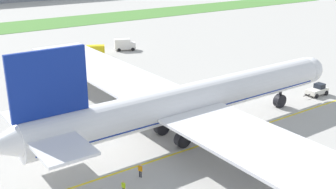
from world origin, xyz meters
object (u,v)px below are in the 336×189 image
object	(u,v)px
airliner_foreground	(189,101)
service_truck_baggage_loader	(124,44)
ground_crew_wingwalker_port	(123,186)
ground_crew_marshaller_front	(140,169)
service_truck_fuel_bowser	(93,51)
service_truck_catering_van	(92,66)
pushback_tug	(317,90)

from	to	relation	value
airliner_foreground	service_truck_baggage_loader	distance (m)	57.49
ground_crew_wingwalker_port	service_truck_baggage_loader	distance (m)	71.57
ground_crew_marshaller_front	service_truck_fuel_bowser	distance (m)	62.70
service_truck_baggage_loader	service_truck_catering_van	world-z (taller)	service_truck_baggage_loader
pushback_tug	service_truck_fuel_bowser	distance (m)	56.73
pushback_tug	service_truck_baggage_loader	xyz separation A→B (m)	(-11.89, 53.75, 0.67)
ground_crew_wingwalker_port	airliner_foreground	bearing A→B (deg)	27.86
airliner_foreground	service_truck_fuel_bowser	distance (m)	53.53
ground_crew_wingwalker_port	ground_crew_marshaller_front	world-z (taller)	ground_crew_marshaller_front
service_truck_fuel_bowser	pushback_tug	bearing A→B (deg)	-67.29
pushback_tug	ground_crew_marshaller_front	xyz separation A→B (m)	(-43.61, -6.48, 0.04)
ground_crew_marshaller_front	ground_crew_wingwalker_port	bearing A→B (deg)	-149.43
pushback_tug	service_truck_catering_van	world-z (taller)	service_truck_catering_van
ground_crew_wingwalker_port	service_truck_baggage_loader	bearing A→B (deg)	60.52
service_truck_baggage_loader	service_truck_catering_van	size ratio (longest dim) A/B	1.21
ground_crew_wingwalker_port	service_truck_fuel_bowser	distance (m)	65.90
service_truck_baggage_loader	ground_crew_marshaller_front	bearing A→B (deg)	-117.77
service_truck_baggage_loader	service_truck_catering_van	distance (m)	22.90
pushback_tug	service_truck_catering_van	bearing A→B (deg)	126.95
pushback_tug	ground_crew_wingwalker_port	xyz separation A→B (m)	(-47.11, -8.55, 0.01)
ground_crew_wingwalker_port	service_truck_fuel_bowser	bearing A→B (deg)	67.51
service_truck_baggage_loader	service_truck_fuel_bowser	xyz separation A→B (m)	(-10.00, -1.42, -0.13)
ground_crew_wingwalker_port	service_truck_baggage_loader	xyz separation A→B (m)	(35.21, 62.30, 0.66)
ground_crew_marshaller_front	service_truck_baggage_loader	xyz separation A→B (m)	(31.71, 60.23, 0.62)
service_truck_catering_van	service_truck_fuel_bowser	bearing A→B (deg)	63.35
ground_crew_wingwalker_port	service_truck_baggage_loader	size ratio (longest dim) A/B	0.28
ground_crew_wingwalker_port	service_truck_catering_van	xyz separation A→B (m)	(18.22, 46.95, 0.57)
ground_crew_marshaller_front	service_truck_baggage_loader	distance (m)	68.07
service_truck_fuel_bowser	service_truck_catering_van	xyz separation A→B (m)	(-6.99, -13.93, 0.04)
airliner_foreground	service_truck_catering_van	distance (m)	38.89
airliner_foreground	service_truck_baggage_loader	xyz separation A→B (m)	(19.45, 53.97, -3.74)
ground_crew_marshaller_front	service_truck_baggage_loader	world-z (taller)	service_truck_baggage_loader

